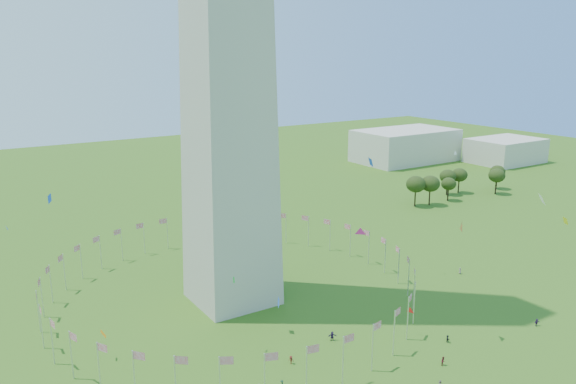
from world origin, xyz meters
name	(u,v)px	position (x,y,z in m)	size (l,w,h in m)	color
flag_ring	(232,281)	(0.00, 50.00, 4.50)	(80.24, 80.24, 9.00)	silver
gov_building_east_a	(405,145)	(150.00, 150.00, 8.00)	(50.00, 30.00, 16.00)	beige
gov_building_east_b	(505,151)	(190.00, 120.00, 6.00)	(35.00, 25.00, 12.00)	beige
kites_aloft	(367,238)	(14.79, 22.08, 19.77)	(93.32, 78.48, 31.65)	#CC2699
tree_line_east	(454,185)	(112.53, 85.05, 5.03)	(53.69, 15.78, 10.92)	#2F4416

